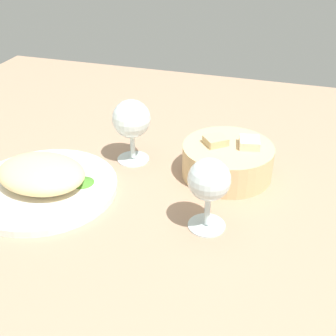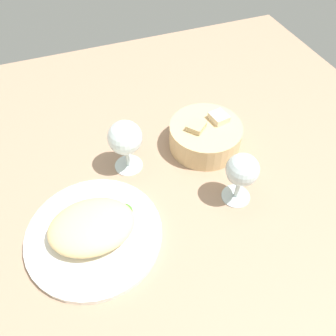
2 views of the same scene
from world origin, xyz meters
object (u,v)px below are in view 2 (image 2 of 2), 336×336
Objects in this scene: wine_glass_far at (125,139)px; wine_glass_near at (242,172)px; plate at (94,235)px; bread_basket at (205,135)px.

wine_glass_near is at bearing -40.97° from wine_glass_far.
wine_glass_far is (11.88, 16.01, 8.26)cm from plate.
plate is 35.82cm from bread_basket.
plate is at bearing 177.76° from wine_glass_near.
wine_glass_near is 26.32cm from wine_glass_far.
plate is at bearing -153.40° from bread_basket.
wine_glass_near is (31.75, -1.24, 7.96)cm from plate.
bread_basket is 1.39× the size of wine_glass_near.
wine_glass_near reaches higher than bread_basket.
wine_glass_near is 0.95× the size of wine_glass_far.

